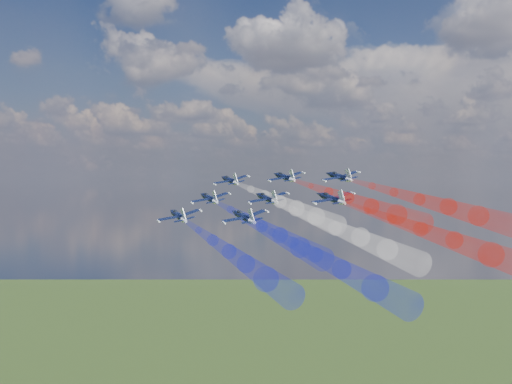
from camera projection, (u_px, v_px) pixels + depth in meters
The scene contains 16 objects.
jet_lead at pixel (230, 180), 163.88m from camera, with size 10.04×12.55×3.35m, color black, non-canonical shape.
trail_lead at pixel (280, 201), 136.70m from camera, with size 4.18×49.34×4.18m, color white, non-canonical shape.
jet_inner_left at pixel (210, 198), 148.18m from camera, with size 10.04×12.55×3.35m, color black, non-canonical shape.
trail_inner_left at pixel (261, 226), 121.00m from camera, with size 4.18×49.34×4.18m, color #171FC7, non-canonical shape.
jet_inner_right at pixel (285, 177), 156.68m from camera, with size 10.04×12.55×3.35m, color black, non-canonical shape.
trail_inner_right at pixel (349, 199), 129.50m from camera, with size 4.18×49.34×4.18m, color red, non-canonical shape.
jet_outer_left at pixel (179, 216), 135.02m from camera, with size 10.04×12.55×3.35m, color black, non-canonical shape.
trail_outer_left at pixel (229, 251), 107.84m from camera, with size 4.18×49.34×4.18m, color #171FC7, non-canonical shape.
jet_center_third at pixel (267, 198), 141.06m from camera, with size 10.04×12.55×3.35m, color black, non-canonical shape.
trail_center_third at pixel (336, 228), 113.88m from camera, with size 4.18×49.34×4.18m, color white, non-canonical shape.
jet_outer_right at pixel (340, 177), 149.50m from camera, with size 10.04×12.55×3.35m, color black, non-canonical shape.
trail_outer_right at pixel (419, 199), 122.32m from camera, with size 4.18×49.34×4.18m, color red, non-canonical shape.
jet_rear_left at pixel (244, 217), 127.00m from camera, with size 10.04×12.55×3.35m, color black, non-canonical shape.
trail_rear_left at pixel (316, 255), 99.82m from camera, with size 4.18×49.34×4.18m, color #171FC7, non-canonical shape.
jet_rear_right at pixel (332, 198), 133.88m from camera, with size 10.04×12.55×3.35m, color black, non-canonical shape.
trail_rear_right at pixel (421, 230), 106.70m from camera, with size 4.18×49.34×4.18m, color red, non-canonical shape.
Camera 1 is at (102.38, -134.90, 161.21)m, focal length 43.31 mm.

